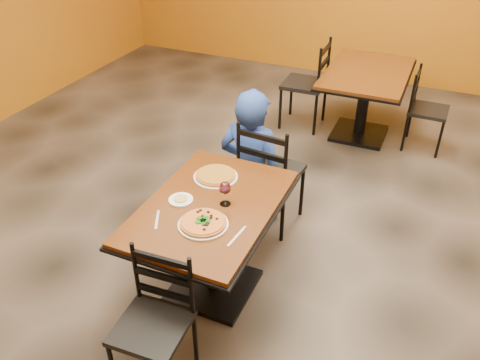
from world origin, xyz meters
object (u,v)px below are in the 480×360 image
at_px(chair_main_far, 272,172).
at_px(wine_glass, 225,192).
at_px(chair_second_right, 428,111).
at_px(plate_main, 203,224).
at_px(diner, 252,153).
at_px(pizza_main, 203,222).
at_px(side_plate, 181,200).
at_px(plate_far, 216,177).
at_px(pizza_far, 216,175).
at_px(table_main, 211,228).
at_px(chair_second_left, 304,84).
at_px(chair_main_near, 152,328).
at_px(table_second, 365,88).

relative_size(chair_main_far, wine_glass, 5.40).
xyz_separation_m(chair_second_right, plate_main, (-1.06, -2.98, 0.33)).
distance_m(chair_main_far, wine_glass, 0.94).
bearing_deg(diner, pizza_main, 101.62).
xyz_separation_m(chair_second_right, side_plate, (-1.32, -2.81, 0.33)).
xyz_separation_m(chair_main_far, wine_glass, (-0.00, -0.87, 0.35)).
xyz_separation_m(plate_far, pizza_far, (0.00, 0.00, 0.02)).
xyz_separation_m(table_main, plate_main, (0.06, -0.21, 0.20)).
bearing_deg(chair_second_left, chair_main_near, 2.69).
bearing_deg(chair_second_left, diner, 1.95).
relative_size(chair_second_right, side_plate, 5.30).
xyz_separation_m(table_main, chair_main_near, (0.02, -0.79, -0.13)).
bearing_deg(chair_main_far, table_second, -96.06).
bearing_deg(side_plate, table_main, 10.62).
distance_m(chair_second_left, chair_second_right, 1.34).
height_order(table_main, pizza_far, pizza_far).
distance_m(chair_main_far, plate_far, 0.70).
relative_size(table_main, pizza_main, 4.33).
xyz_separation_m(diner, pizza_far, (0.02, -0.70, 0.20)).
height_order(chair_second_left, chair_second_right, chair_second_left).
bearing_deg(pizza_main, table_second, 82.50).
bearing_deg(plate_far, table_second, 77.29).
height_order(chair_main_far, pizza_far, chair_main_far).
xyz_separation_m(chair_main_near, diner, (-0.14, 1.79, 0.14)).
height_order(table_main, chair_main_far, chair_main_far).
xyz_separation_m(chair_second_left, plate_main, (0.28, -2.98, 0.26)).
bearing_deg(chair_main_near, chair_second_right, 69.56).
bearing_deg(pizza_main, plate_main, 0.00).
height_order(table_second, diner, diner).
xyz_separation_m(chair_main_far, plate_main, (-0.03, -1.13, 0.27)).
relative_size(chair_second_left, pizza_far, 3.54).
relative_size(chair_main_near, pizza_far, 3.05).
height_order(table_main, plate_far, plate_far).
bearing_deg(chair_second_right, chair_main_near, 163.80).
bearing_deg(chair_second_right, pizza_far, 154.59).
bearing_deg(chair_main_near, chair_main_far, 84.43).
xyz_separation_m(diner, plate_far, (0.02, -0.70, 0.19)).
xyz_separation_m(pizza_main, side_plate, (-0.25, 0.17, -0.02)).
height_order(plate_far, side_plate, same).
xyz_separation_m(plate_main, side_plate, (-0.25, 0.17, 0.00)).
height_order(table_second, wine_glass, wine_glass).
xyz_separation_m(diner, pizza_main, (0.18, -1.21, 0.20)).
xyz_separation_m(chair_main_near, side_plate, (-0.21, 0.75, 0.33)).
bearing_deg(chair_main_near, side_plate, 102.56).
height_order(plate_far, wine_glass, wine_glass).
bearing_deg(side_plate, chair_second_left, 90.55).
bearing_deg(pizza_main, table_main, 105.12).
bearing_deg(diner, table_second, -105.02).
distance_m(pizza_far, side_plate, 0.35).
bearing_deg(plate_main, table_main, 105.12).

